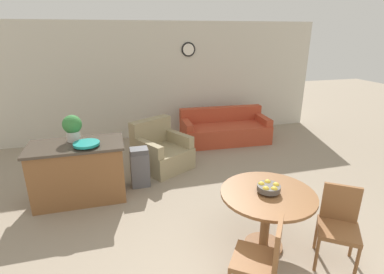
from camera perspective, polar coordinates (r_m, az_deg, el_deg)
wall_back at (r=7.29m, az=-6.14°, el=10.56°), size 8.00×0.09×2.70m
dining_table at (r=3.65m, az=14.09°, el=-12.54°), size 1.08×1.08×0.74m
dining_chair_near_left at (r=3.06m, az=13.35°, el=-21.34°), size 0.59×0.59×0.89m
dining_chair_near_right at (r=3.77m, az=26.18°, el=-14.32°), size 0.59×0.59×0.89m
fruit_bowl at (r=3.53m, az=14.41°, el=-9.31°), size 0.26×0.26×0.12m
kitchen_island at (r=4.90m, az=-20.70°, el=-6.18°), size 1.37×0.73×0.90m
teal_bowl at (r=4.57m, az=-19.47°, el=-1.23°), size 0.37×0.37×0.06m
potted_plant at (r=4.82m, az=-21.82°, el=1.81°), size 0.28×0.28×0.40m
trash_bin at (r=5.09m, az=-9.89°, el=-5.71°), size 0.30×0.25×0.67m
couch at (r=7.09m, az=6.19°, el=1.30°), size 2.05×0.99×0.76m
armchair at (r=5.74m, az=-5.93°, el=-2.87°), size 1.19×1.20×0.89m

